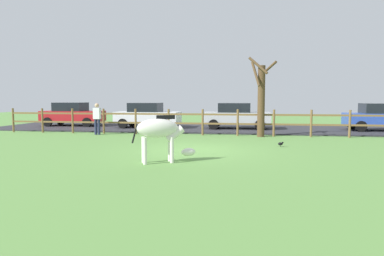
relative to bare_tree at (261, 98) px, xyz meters
name	(u,v)px	position (x,y,z in m)	size (l,w,h in m)	color
ground_plane	(193,150)	(-2.65, -4.78, -1.93)	(60.00, 60.00, 0.00)	#5B8C42
parking_asphalt	(215,128)	(-2.65, 4.52, -1.90)	(28.00, 7.40, 0.05)	#2D2D33
paddock_fence	(203,121)	(-2.92, 0.22, -1.17)	(21.57, 0.11, 1.34)	brown
bare_tree	(261,98)	(0.00, 0.00, 0.00)	(1.43, 1.44, 3.90)	#513A23
zebra	(160,132)	(-3.24, -7.42, -1.00)	(1.80, 1.08, 1.41)	white
crow_on_grass	(281,144)	(0.63, -3.50, -1.80)	(0.21, 0.10, 0.20)	black
parked_car_white	(147,115)	(-6.86, 3.68, -1.08)	(4.03, 1.94, 1.56)	white
parked_car_blue	(382,117)	(6.92, 3.69, -1.08)	(4.03, 1.95, 1.56)	#2D4CAD
parked_car_silver	(236,116)	(-1.30, 3.81, -1.08)	(4.02, 1.91, 1.56)	#B7BABF
parked_car_red	(72,114)	(-12.27, 4.32, -1.08)	(4.05, 1.99, 1.56)	red
visitor_near_fence	(97,117)	(-8.41, -0.34, -1.02)	(0.37, 0.24, 1.64)	#232847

